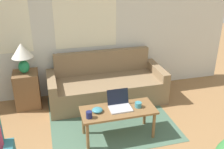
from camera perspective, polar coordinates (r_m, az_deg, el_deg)
wall_back at (r=4.67m, az=-13.81°, el=10.07°), size 6.93×0.06×2.60m
rug at (r=4.35m, az=-0.61°, el=-9.08°), size 1.89×1.83×0.01m
couch at (r=4.73m, az=-1.29°, el=-2.56°), size 2.04×0.83×0.84m
side_table at (r=4.73m, az=-17.96°, el=-3.13°), size 0.41×0.41×0.63m
table_lamp at (r=4.48m, az=-19.01°, el=4.33°), size 0.35×0.35×0.51m
coffee_table at (r=3.72m, az=1.37°, el=-8.33°), size 1.05×0.45×0.44m
laptop at (r=3.71m, az=1.63°, el=-6.45°), size 0.31×0.29×0.24m
cup_navy at (r=3.74m, az=5.72°, el=-6.57°), size 0.10×0.10×0.08m
cup_yellow at (r=3.50m, az=-5.01°, el=-8.73°), size 0.08×0.08×0.10m
snack_bowl at (r=3.63m, az=-3.21°, el=-7.73°), size 0.15×0.15×0.06m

